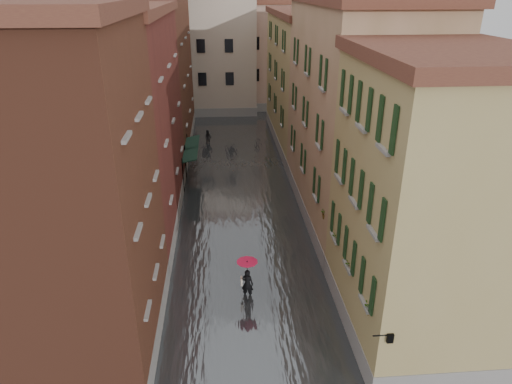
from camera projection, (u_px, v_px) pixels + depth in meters
name	position (u px, v px, depth m)	size (l,w,h in m)	color
ground	(250.00, 303.00, 21.84)	(120.00, 120.00, 0.00)	#5D5C5F
floodwater	(238.00, 191.00, 33.60)	(10.00, 60.00, 0.20)	#44484C
building_left_near	(64.00, 205.00, 16.84)	(6.00, 8.00, 13.00)	brown
building_left_mid	(121.00, 127.00, 26.92)	(6.00, 14.00, 12.50)	maroon
building_left_far	(153.00, 71.00, 40.23)	(6.00, 16.00, 14.00)	brown
building_right_near	(428.00, 210.00, 18.15)	(6.00, 8.00, 11.50)	#9D8A51
building_right_mid	(354.00, 118.00, 27.83)	(6.00, 14.00, 13.00)	tan
building_right_far	(308.00, 83.00, 41.76)	(6.00, 16.00, 11.50)	#9D8A51
building_end_cream	(203.00, 55.00, 53.44)	(12.00, 9.00, 13.00)	#C3AF9B
building_end_pink	(277.00, 56.00, 56.11)	(10.00, 9.00, 12.00)	tan
awning_near	(190.00, 155.00, 33.60)	(1.09, 3.05, 2.80)	#142E22
awning_far	(192.00, 144.00, 36.09)	(1.09, 3.27, 2.80)	#142E22
wall_lantern	(389.00, 337.00, 15.46)	(0.71, 0.22, 0.35)	black
window_planters	(345.00, 246.00, 19.94)	(0.59, 8.37, 0.84)	#9E5433
pedestrian_main	(247.00, 275.00, 21.71)	(1.02, 1.02, 2.06)	black
pedestrian_far	(208.00, 138.00, 43.28)	(0.69, 0.54, 1.42)	black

